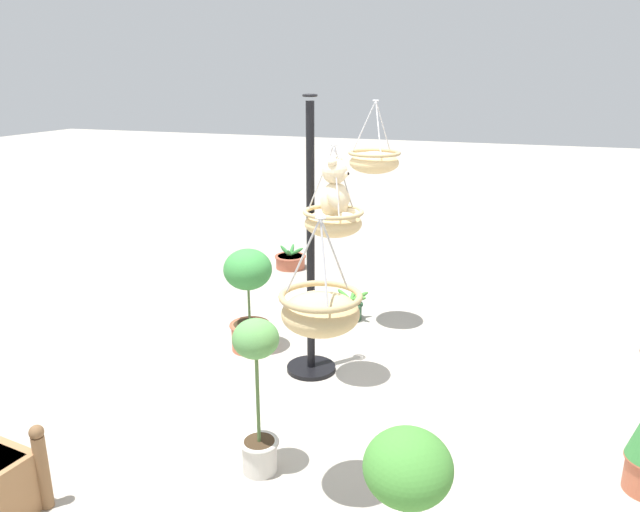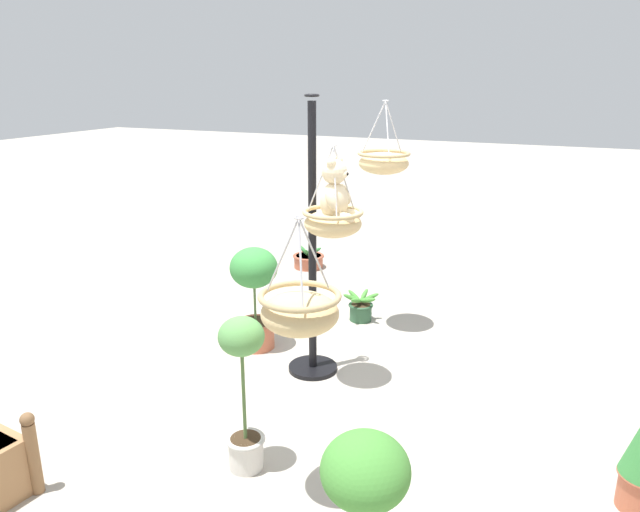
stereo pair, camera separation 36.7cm
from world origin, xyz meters
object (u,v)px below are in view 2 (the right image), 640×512
at_px(potted_plant_fern_front, 255,290).
at_px(potted_plant_conical_shrub, 243,385).
at_px(teddy_bear, 336,194).
at_px(hanging_basket_right_low, 300,311).
at_px(hanging_basket_left_high, 384,162).
at_px(display_pole_central, 313,292).
at_px(potted_plant_flowering_red, 309,260).
at_px(potted_plant_small_succulent, 361,308).
at_px(hanging_basket_with_teddy, 333,221).

bearing_deg(potted_plant_fern_front, potted_plant_conical_shrub, 27.51).
distance_m(teddy_bear, hanging_basket_right_low, 1.53).
bearing_deg(hanging_basket_left_high, display_pole_central, -13.11).
relative_size(display_pole_central, hanging_basket_left_high, 3.45).
distance_m(potted_plant_flowering_red, potted_plant_conical_shrub, 4.45).
xyz_separation_m(hanging_basket_right_low, potted_plant_flowering_red, (-4.30, -1.93, -1.16)).
height_order(hanging_basket_left_high, potted_plant_small_succulent, hanging_basket_left_high).
bearing_deg(potted_plant_conical_shrub, hanging_basket_right_low, 75.44).
xyz_separation_m(hanging_basket_right_low, potted_plant_conical_shrub, (-0.12, -0.48, -0.65)).
xyz_separation_m(display_pole_central, potted_plant_conical_shrub, (1.46, 0.16, -0.13)).
bearing_deg(teddy_bear, hanging_basket_left_high, -179.29).
bearing_deg(display_pole_central, hanging_basket_left_high, 166.89).
xyz_separation_m(potted_plant_fern_front, potted_plant_flowering_red, (-2.50, -0.59, -0.48)).
distance_m(hanging_basket_left_high, potted_plant_conical_shrub, 2.81).
relative_size(potted_plant_flowering_red, potted_plant_conical_shrub, 0.39).
height_order(display_pole_central, potted_plant_conical_shrub, display_pole_central).
height_order(hanging_basket_right_low, potted_plant_small_succulent, hanging_basket_right_low).
height_order(teddy_bear, hanging_basket_left_high, hanging_basket_left_high).
bearing_deg(display_pole_central, potted_plant_small_succulent, 179.85).
bearing_deg(potted_plant_conical_shrub, display_pole_central, -173.61).
distance_m(teddy_bear, potted_plant_flowering_red, 3.62).
bearing_deg(potted_plant_small_succulent, display_pole_central, -0.15).
bearing_deg(hanging_basket_right_low, teddy_bear, -165.72).
bearing_deg(potted_plant_flowering_red, hanging_basket_right_low, 24.22).
bearing_deg(hanging_basket_left_high, potted_plant_conical_shrub, -2.12).
bearing_deg(potted_plant_small_succulent, teddy_bear, 10.91).
xyz_separation_m(teddy_bear, potted_plant_flowering_red, (-2.87, -1.57, -1.55)).
bearing_deg(hanging_basket_with_teddy, hanging_basket_right_low, 15.18).
relative_size(teddy_bear, potted_plant_small_succulent, 1.25).
bearing_deg(hanging_basket_with_teddy, potted_plant_small_succulent, -170.04).
xyz_separation_m(teddy_bear, potted_plant_conical_shrub, (1.31, -0.11, -1.04)).
distance_m(display_pole_central, hanging_basket_left_high, 1.52).
bearing_deg(potted_plant_fern_front, hanging_basket_right_low, 36.85).
height_order(teddy_bear, potted_plant_small_succulent, teddy_bear).
bearing_deg(teddy_bear, potted_plant_small_succulent, -169.09).
xyz_separation_m(potted_plant_fern_front, potted_plant_conical_shrub, (1.67, 0.87, 0.03)).
distance_m(hanging_basket_with_teddy, teddy_bear, 0.23).
distance_m(hanging_basket_with_teddy, potted_plant_flowering_red, 3.52).
bearing_deg(potted_plant_conical_shrub, teddy_bear, 175.16).
xyz_separation_m(hanging_basket_right_low, potted_plant_small_succulent, (-2.84, -0.64, -1.13)).
height_order(hanging_basket_with_teddy, potted_plant_small_succulent, hanging_basket_with_teddy).
bearing_deg(hanging_basket_right_low, potted_plant_flowering_red, -155.78).
distance_m(potted_plant_flowering_red, potted_plant_small_succulent, 1.96).
distance_m(hanging_basket_with_teddy, hanging_basket_right_low, 1.49).
relative_size(hanging_basket_right_low, potted_plant_conical_shrub, 0.63).
bearing_deg(display_pole_central, potted_plant_fern_front, -106.86).
bearing_deg(display_pole_central, hanging_basket_right_low, 21.98).
height_order(display_pole_central, potted_plant_flowering_red, display_pole_central).
distance_m(teddy_bear, potted_plant_small_succulent, 2.09).
height_order(hanging_basket_left_high, potted_plant_flowering_red, hanging_basket_left_high).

